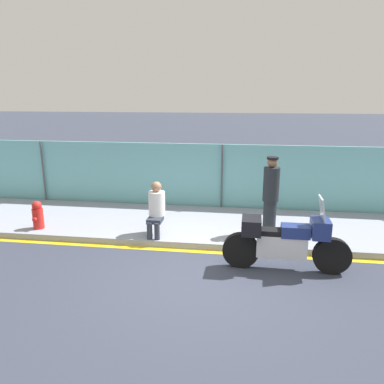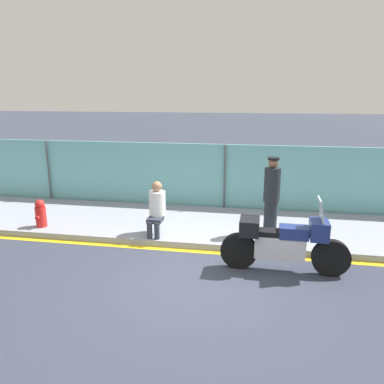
{
  "view_description": "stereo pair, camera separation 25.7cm",
  "coord_description": "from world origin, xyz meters",
  "px_view_note": "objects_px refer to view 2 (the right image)",
  "views": [
    {
      "loc": [
        0.61,
        -6.1,
        3.25
      ],
      "look_at": [
        -0.5,
        1.67,
        1.18
      ],
      "focal_mm": 35.0,
      "sensor_mm": 36.0,
      "label": 1
    },
    {
      "loc": [
        0.87,
        -6.06,
        3.25
      ],
      "look_at": [
        -0.5,
        1.67,
        1.18
      ],
      "focal_mm": 35.0,
      "sensor_mm": 36.0,
      "label": 2
    }
  ],
  "objects_px": {
    "motorcycle": "(283,242)",
    "fire_hydrant": "(41,213)",
    "officer_standing": "(272,195)",
    "person_seated_on_curb": "(157,206)"
  },
  "relations": [
    {
      "from": "motorcycle",
      "to": "officer_standing",
      "type": "xyz_separation_m",
      "value": [
        -0.19,
        1.58,
        0.46
      ]
    },
    {
      "from": "motorcycle",
      "to": "fire_hydrant",
      "type": "height_order",
      "value": "motorcycle"
    },
    {
      "from": "person_seated_on_curb",
      "to": "fire_hydrant",
      "type": "distance_m",
      "value": 2.89
    },
    {
      "from": "officer_standing",
      "to": "person_seated_on_curb",
      "type": "height_order",
      "value": "officer_standing"
    },
    {
      "from": "motorcycle",
      "to": "fire_hydrant",
      "type": "bearing_deg",
      "value": 169.85
    },
    {
      "from": "motorcycle",
      "to": "fire_hydrant",
      "type": "xyz_separation_m",
      "value": [
        -5.6,
        1.11,
        -0.12
      ]
    },
    {
      "from": "motorcycle",
      "to": "officer_standing",
      "type": "distance_m",
      "value": 1.66
    },
    {
      "from": "officer_standing",
      "to": "fire_hydrant",
      "type": "height_order",
      "value": "officer_standing"
    },
    {
      "from": "fire_hydrant",
      "to": "officer_standing",
      "type": "bearing_deg",
      "value": 4.98
    },
    {
      "from": "motorcycle",
      "to": "fire_hydrant",
      "type": "relative_size",
      "value": 3.53
    }
  ]
}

